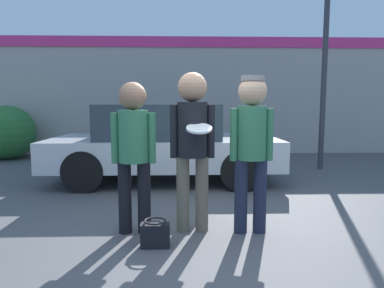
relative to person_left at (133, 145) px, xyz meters
The scene contains 9 objects.
ground_plane 1.33m from the person_left, ahead, with size 56.00×56.00×0.00m, color #4C4C4F.
storefront_building 6.46m from the person_left, 82.56° to the left, with size 24.00×0.22×3.41m.
person_left is the anchor object (origin of this frame).
person_middle_with_frisbee 0.67m from the person_left, ahead, with size 0.51×0.56×1.83m.
person_right 1.33m from the person_left, ahead, with size 0.49×0.32×1.79m.
parked_car_near 2.73m from the person_left, 85.99° to the left, with size 4.28×1.91×1.47m.
street_lamp 5.94m from the person_left, 43.85° to the left, with size 1.24×0.35×5.45m.
shrub 6.85m from the person_left, 127.04° to the left, with size 1.44×1.44×1.44m.
handbag 1.01m from the person_left, 57.48° to the right, with size 0.30×0.23×0.29m.
Camera 1 is at (-0.29, -3.70, 1.48)m, focal length 32.00 mm.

